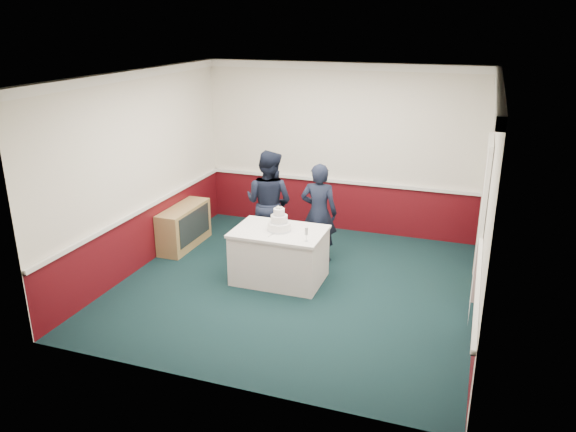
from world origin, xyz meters
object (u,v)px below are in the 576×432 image
(wedding_cake, at_px, (279,223))
(person_woman, at_px, (319,213))
(champagne_flute, at_px, (306,232))
(cake_knife, at_px, (272,235))
(person_man, at_px, (269,203))
(cake_table, at_px, (279,255))
(sideboard, at_px, (184,227))

(wedding_cake, relative_size, person_woman, 0.23)
(wedding_cake, bearing_deg, person_woman, 69.40)
(champagne_flute, bearing_deg, cake_knife, 171.42)
(champagne_flute, bearing_deg, wedding_cake, 150.75)
(person_man, height_order, person_woman, person_man)
(cake_knife, bearing_deg, champagne_flute, 4.48)
(wedding_cake, distance_m, cake_knife, 0.23)
(wedding_cake, xyz_separation_m, cake_knife, (-0.03, -0.20, -0.11))
(cake_table, relative_size, wedding_cake, 3.63)
(person_woman, bearing_deg, wedding_cake, 64.75)
(cake_knife, height_order, person_man, person_man)
(cake_table, relative_size, cake_knife, 6.00)
(cake_knife, height_order, person_woman, person_woman)
(cake_table, bearing_deg, cake_knife, -98.53)
(sideboard, xyz_separation_m, cake_table, (1.98, -0.71, 0.05))
(wedding_cake, relative_size, champagne_flute, 1.78)
(wedding_cake, distance_m, person_woman, 0.96)
(cake_table, xyz_separation_m, wedding_cake, (0.00, 0.00, 0.50))
(sideboard, bearing_deg, wedding_cake, -19.70)
(wedding_cake, bearing_deg, person_man, 119.30)
(sideboard, relative_size, champagne_flute, 5.85)
(champagne_flute, relative_size, person_woman, 0.13)
(champagne_flute, bearing_deg, cake_table, 150.75)
(sideboard, distance_m, wedding_cake, 2.18)
(person_woman, bearing_deg, champagne_flute, 93.34)
(person_man, bearing_deg, cake_table, 129.19)
(person_man, bearing_deg, wedding_cake, 129.19)
(cake_knife, distance_m, person_woman, 1.15)
(cake_table, xyz_separation_m, person_woman, (0.34, 0.89, 0.40))
(sideboard, height_order, cake_knife, cake_knife)
(champagne_flute, bearing_deg, person_man, 130.22)
(wedding_cake, bearing_deg, cake_knife, -98.53)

